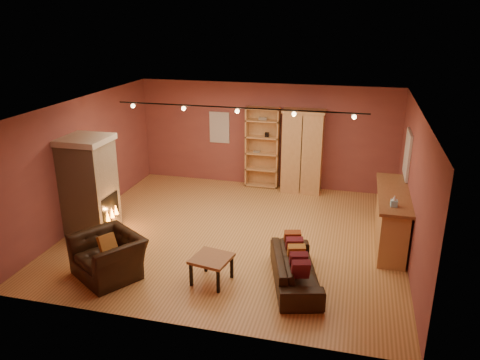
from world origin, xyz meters
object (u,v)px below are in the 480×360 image
(bar_counter, at_px, (391,218))
(loveseat, at_px, (296,264))
(bookcase, at_px, (263,147))
(coffee_table, at_px, (212,261))
(armoire, at_px, (302,151))
(fireplace, at_px, (90,185))
(armchair, at_px, (108,250))

(bar_counter, relative_size, loveseat, 1.22)
(bookcase, bearing_deg, coffee_table, -88.38)
(coffee_table, bearing_deg, loveseat, 12.70)
(bookcase, bearing_deg, loveseat, -71.59)
(bookcase, height_order, coffee_table, bookcase)
(bar_counter, xyz_separation_m, loveseat, (-1.67, -1.99, -0.19))
(bookcase, bearing_deg, armoire, -8.52)
(fireplace, relative_size, armoire, 0.96)
(loveseat, distance_m, armchair, 3.36)
(armchair, height_order, coffee_table, armchair)
(fireplace, distance_m, bar_counter, 6.34)
(armchair, distance_m, coffee_table, 1.89)
(fireplace, distance_m, armchair, 2.10)
(armoire, height_order, armchair, armoire)
(fireplace, xyz_separation_m, coffee_table, (3.13, -1.34, -0.65))
(loveseat, bearing_deg, bar_counter, -55.41)
(armoire, relative_size, armchair, 1.57)
(bookcase, bearing_deg, fireplace, -128.65)
(armchair, bearing_deg, bookcase, 104.66)
(armchair, bearing_deg, fireplace, 161.16)
(armoire, bearing_deg, bar_counter, -50.19)
(loveseat, bearing_deg, armchair, 84.40)
(fireplace, distance_m, loveseat, 4.73)
(bar_counter, height_order, loveseat, bar_counter)
(coffee_table, bearing_deg, bookcase, 91.62)
(armoire, height_order, loveseat, armoire)
(loveseat, bearing_deg, fireplace, 62.12)
(armoire, bearing_deg, loveseat, -83.94)
(armchair, relative_size, coffee_table, 1.89)
(bar_counter, height_order, armchair, bar_counter)
(bar_counter, bearing_deg, loveseat, -130.05)
(bar_counter, xyz_separation_m, armchair, (-4.98, -2.56, -0.06))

